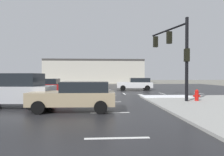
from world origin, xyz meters
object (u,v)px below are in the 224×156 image
Objects in this scene: sedan_tan at (76,95)px; fire_hydrant at (197,95)px; sedan_red at (51,86)px; traffic_signal_mast at (175,48)px; sedan_white at (136,84)px; suv_silver at (12,89)px.

fire_hydrant is at bearing -159.59° from sedan_tan.
traffic_signal_mast is at bearing -25.52° from sedan_red.
traffic_signal_mast is 1.27× the size of sedan_tan.
sedan_white is at bearing 100.61° from fire_hydrant.
sedan_red is at bearing 31.73° from sedan_white.
sedan_white and sedan_tan have the same top height.
fire_hydrant is 11.76m from sedan_white.
fire_hydrant is 0.17× the size of sedan_white.
fire_hydrant is at bearing -27.40° from sedan_red.
traffic_signal_mast is 12.41m from sedan_red.
suv_silver is 7.83m from sedan_red.
suv_silver reaches higher than sedan_tan.
sedan_white is 15.45m from sedan_tan.
sedan_white is 0.93× the size of suv_silver.
suv_silver is (-11.00, -2.30, -2.92)m from traffic_signal_mast.
suv_silver is at bearing 86.84° from traffic_signal_mast.
sedan_tan is 1.00× the size of sedan_red.
traffic_signal_mast reaches higher than sedan_red.
fire_hydrant is 13.50m from sedan_red.
sedan_red reaches higher than fire_hydrant.
suv_silver reaches higher than sedan_white.
traffic_signal_mast is at bearing 17.36° from suv_silver.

